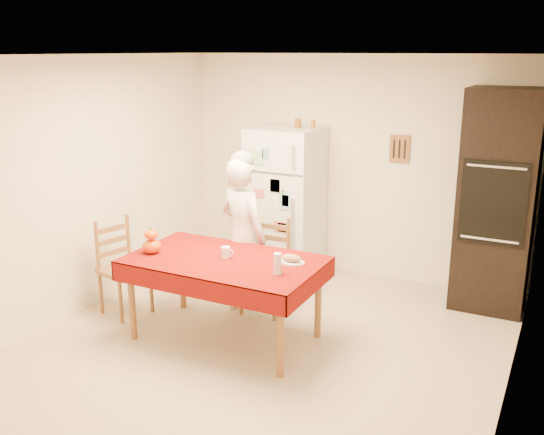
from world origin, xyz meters
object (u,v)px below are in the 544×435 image
Objects in this scene: chair_left at (121,263)px; coffee_mug at (226,252)px; refrigerator at (286,202)px; chair_far at (267,261)px; seated_woman at (243,237)px; dining_table at (225,266)px; pumpkin_lower at (152,246)px; wine_glass at (278,264)px; bread_plate at (291,262)px; oven_cabinet at (497,201)px.

chair_left is 9.50× the size of coffee_mug.
refrigerator reaches higher than chair_far.
seated_woman is at bearing -48.22° from chair_left.
pumpkin_lower is (-0.67, -0.16, 0.13)m from dining_table.
dining_table is at bearing 168.69° from wine_glass.
chair_left is 0.68m from pumpkin_lower.
wine_glass is at bearing -66.16° from refrigerator.
chair_left reaches higher than pumpkin_lower.
chair_left is 3.96× the size of bread_plate.
coffee_mug is 0.42× the size of bread_plate.
refrigerator is 1.84m from bread_plate.
seated_woman reaches higher than chair_far.
chair_far is (-1.97, -1.10, -0.59)m from oven_cabinet.
seated_woman is 0.91m from pumpkin_lower.
chair_left reaches higher than dining_table.
chair_far reaches higher than pumpkin_lower.
chair_left is 1.85m from wine_glass.
refrigerator is 1.00× the size of dining_table.
oven_cabinet reaches higher than wine_glass.
refrigerator is 0.77× the size of oven_cabinet.
dining_table is 1.08× the size of seated_woman.
oven_cabinet is 2.76m from dining_table.
oven_cabinet is 3.76m from chair_left.
wine_glass is at bearing -14.19° from coffee_mug.
chair_left is at bearing 174.98° from wine_glass.
bread_plate is (0.58, 0.16, 0.08)m from dining_table.
refrigerator is 1.22m from seated_woman.
wine_glass is (-1.44, -1.96, -0.25)m from oven_cabinet.
coffee_mug is at bearing -81.68° from refrigerator.
seated_woman is at bearing -84.14° from refrigerator.
refrigerator is 7.08× the size of bread_plate.
oven_cabinet reaches higher than chair_far.
wine_glass reaches higher than bread_plate.
seated_woman is at bearing 54.68° from pumpkin_lower.
oven_cabinet reaches higher than dining_table.
bread_plate is (0.71, -0.43, -0.01)m from seated_woman.
seated_woman is 1.01m from wine_glass.
refrigerator reaches higher than bread_plate.
refrigerator is 9.95× the size of pumpkin_lower.
chair_far is 1.07m from wine_glass.
oven_cabinet reaches higher than bread_plate.
chair_far is 9.50× the size of coffee_mug.
seated_woman is 9.17× the size of pumpkin_lower.
seated_woman is (0.12, -1.21, -0.07)m from refrigerator.
chair_left is at bearing 160.16° from pumpkin_lower.
coffee_mug is 0.57× the size of wine_glass.
refrigerator is 1.79× the size of chair_left.
coffee_mug is at bearing 121.81° from seated_woman.
chair_far is at bearing -150.93° from oven_cabinet.
pumpkin_lower is at bearing -166.55° from dining_table.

